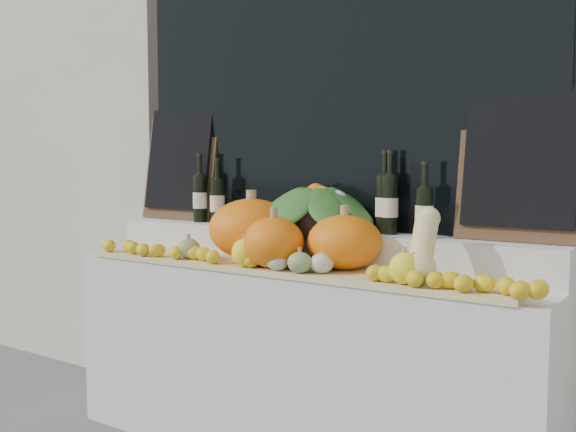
{
  "coord_description": "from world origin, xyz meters",
  "views": [
    {
      "loc": [
        1.58,
        -0.9,
        1.36
      ],
      "look_at": [
        0.0,
        1.45,
        1.12
      ],
      "focal_mm": 40.0,
      "sensor_mm": 36.0,
      "label": 1
    }
  ],
  "objects_px": {
    "butternut_squash": "(422,249)",
    "wine_bottle_tall": "(385,204)",
    "pumpkin_right": "(345,242)",
    "pumpkin_left": "(251,229)",
    "produce_bowl": "(316,207)"
  },
  "relations": [
    {
      "from": "pumpkin_right",
      "to": "produce_bowl",
      "type": "distance_m",
      "value": 0.35
    },
    {
      "from": "wine_bottle_tall",
      "to": "pumpkin_left",
      "type": "bearing_deg",
      "value": -158.75
    },
    {
      "from": "wine_bottle_tall",
      "to": "produce_bowl",
      "type": "bearing_deg",
      "value": -171.51
    },
    {
      "from": "pumpkin_left",
      "to": "butternut_squash",
      "type": "height_order",
      "value": "same"
    },
    {
      "from": "butternut_squash",
      "to": "wine_bottle_tall",
      "type": "distance_m",
      "value": 0.49
    },
    {
      "from": "pumpkin_left",
      "to": "wine_bottle_tall",
      "type": "height_order",
      "value": "wine_bottle_tall"
    },
    {
      "from": "butternut_squash",
      "to": "wine_bottle_tall",
      "type": "bearing_deg",
      "value": 132.77
    },
    {
      "from": "pumpkin_right",
      "to": "wine_bottle_tall",
      "type": "distance_m",
      "value": 0.29
    },
    {
      "from": "pumpkin_left",
      "to": "wine_bottle_tall",
      "type": "relative_size",
      "value": 1.08
    },
    {
      "from": "pumpkin_right",
      "to": "wine_bottle_tall",
      "type": "height_order",
      "value": "wine_bottle_tall"
    },
    {
      "from": "pumpkin_right",
      "to": "butternut_squash",
      "type": "relative_size",
      "value": 1.12
    },
    {
      "from": "pumpkin_left",
      "to": "produce_bowl",
      "type": "height_order",
      "value": "produce_bowl"
    },
    {
      "from": "butternut_squash",
      "to": "pumpkin_right",
      "type": "bearing_deg",
      "value": 165.0
    },
    {
      "from": "pumpkin_right",
      "to": "butternut_squash",
      "type": "xyz_separation_m",
      "value": [
        0.39,
        -0.1,
        0.01
      ]
    },
    {
      "from": "butternut_squash",
      "to": "produce_bowl",
      "type": "distance_m",
      "value": 0.72
    }
  ]
}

